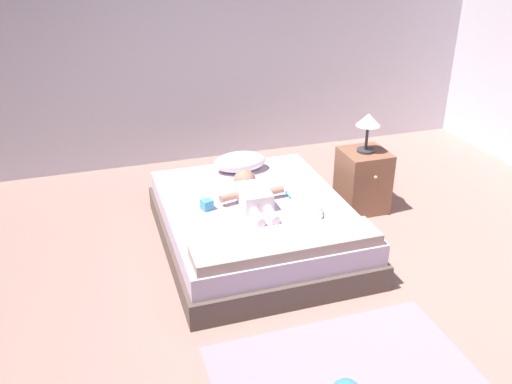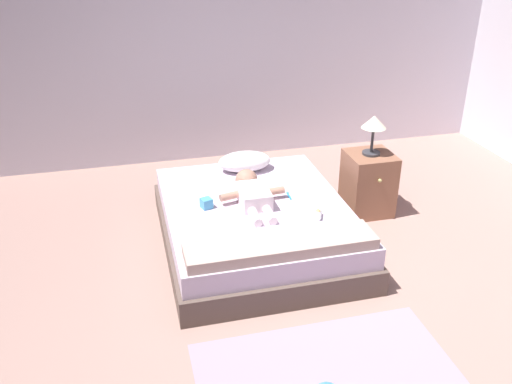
{
  "view_description": "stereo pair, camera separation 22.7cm",
  "coord_description": "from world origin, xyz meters",
  "px_view_note": "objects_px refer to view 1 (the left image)",
  "views": [
    {
      "loc": [
        -1.12,
        -2.37,
        2.27
      ],
      "look_at": [
        0.0,
        1.13,
        0.45
      ],
      "focal_mm": 38.87,
      "sensor_mm": 36.0,
      "label": 1
    },
    {
      "loc": [
        -0.9,
        -2.44,
        2.27
      ],
      "look_at": [
        0.0,
        1.13,
        0.45
      ],
      "focal_mm": 38.87,
      "sensor_mm": 36.0,
      "label": 2
    }
  ],
  "objects_px": {
    "lamp": "(368,123)",
    "toy_block": "(207,205)",
    "nightstand": "(363,180)",
    "baby_bottle": "(319,212)",
    "baby": "(252,193)",
    "toothbrush": "(287,194)",
    "pillow": "(240,162)",
    "bed": "(256,225)"
  },
  "relations": [
    {
      "from": "baby",
      "to": "toy_block",
      "type": "xyz_separation_m",
      "value": [
        -0.35,
        -0.03,
        -0.03
      ]
    },
    {
      "from": "pillow",
      "to": "baby_bottle",
      "type": "bearing_deg",
      "value": -71.47
    },
    {
      "from": "baby",
      "to": "bed",
      "type": "bearing_deg",
      "value": -75.23
    },
    {
      "from": "toothbrush",
      "to": "lamp",
      "type": "height_order",
      "value": "lamp"
    },
    {
      "from": "nightstand",
      "to": "baby_bottle",
      "type": "height_order",
      "value": "nightstand"
    },
    {
      "from": "toy_block",
      "to": "baby_bottle",
      "type": "xyz_separation_m",
      "value": [
        0.74,
        -0.34,
        -0.01
      ]
    },
    {
      "from": "lamp",
      "to": "toy_block",
      "type": "height_order",
      "value": "lamp"
    },
    {
      "from": "baby_bottle",
      "to": "pillow",
      "type": "bearing_deg",
      "value": 108.53
    },
    {
      "from": "toy_block",
      "to": "baby_bottle",
      "type": "height_order",
      "value": "baby_bottle"
    },
    {
      "from": "toothbrush",
      "to": "baby_bottle",
      "type": "xyz_separation_m",
      "value": [
        0.1,
        -0.38,
        0.02
      ]
    },
    {
      "from": "toothbrush",
      "to": "nightstand",
      "type": "height_order",
      "value": "nightstand"
    },
    {
      "from": "bed",
      "to": "pillow",
      "type": "relative_size",
      "value": 3.86
    },
    {
      "from": "pillow",
      "to": "baby",
      "type": "bearing_deg",
      "value": -97.5
    },
    {
      "from": "pillow",
      "to": "toothbrush",
      "type": "bearing_deg",
      "value": -68.65
    },
    {
      "from": "baby",
      "to": "baby_bottle",
      "type": "distance_m",
      "value": 0.54
    },
    {
      "from": "nightstand",
      "to": "lamp",
      "type": "height_order",
      "value": "lamp"
    },
    {
      "from": "toy_block",
      "to": "pillow",
      "type": "bearing_deg",
      "value": 54.34
    },
    {
      "from": "nightstand",
      "to": "lamp",
      "type": "xyz_separation_m",
      "value": [
        -0.0,
        0.0,
        0.51
      ]
    },
    {
      "from": "toothbrush",
      "to": "nightstand",
      "type": "relative_size",
      "value": 0.25
    },
    {
      "from": "bed",
      "to": "toothbrush",
      "type": "height_order",
      "value": "toothbrush"
    },
    {
      "from": "nightstand",
      "to": "toy_block",
      "type": "bearing_deg",
      "value": -169.63
    },
    {
      "from": "bed",
      "to": "nightstand",
      "type": "height_order",
      "value": "nightstand"
    },
    {
      "from": "bed",
      "to": "lamp",
      "type": "xyz_separation_m",
      "value": [
        1.05,
        0.29,
        0.61
      ]
    },
    {
      "from": "bed",
      "to": "lamp",
      "type": "distance_m",
      "value": 1.25
    },
    {
      "from": "bed",
      "to": "lamp",
      "type": "bearing_deg",
      "value": 15.42
    },
    {
      "from": "toothbrush",
      "to": "lamp",
      "type": "bearing_deg",
      "value": 15.89
    },
    {
      "from": "baby",
      "to": "toothbrush",
      "type": "xyz_separation_m",
      "value": [
        0.29,
        0.01,
        -0.06
      ]
    },
    {
      "from": "pillow",
      "to": "baby_bottle",
      "type": "distance_m",
      "value": 0.99
    },
    {
      "from": "baby",
      "to": "lamp",
      "type": "xyz_separation_m",
      "value": [
        1.06,
        0.23,
        0.36
      ]
    },
    {
      "from": "pillow",
      "to": "toy_block",
      "type": "distance_m",
      "value": 0.74
    },
    {
      "from": "toothbrush",
      "to": "nightstand",
      "type": "distance_m",
      "value": 0.81
    },
    {
      "from": "bed",
      "to": "toothbrush",
      "type": "distance_m",
      "value": 0.34
    },
    {
      "from": "pillow",
      "to": "baby_bottle",
      "type": "xyz_separation_m",
      "value": [
        0.32,
        -0.94,
        -0.05
      ]
    },
    {
      "from": "bed",
      "to": "baby",
      "type": "height_order",
      "value": "baby"
    },
    {
      "from": "pillow",
      "to": "baby_bottle",
      "type": "height_order",
      "value": "pillow"
    },
    {
      "from": "lamp",
      "to": "nightstand",
      "type": "bearing_deg",
      "value": -90.0
    },
    {
      "from": "toy_block",
      "to": "toothbrush",
      "type": "bearing_deg",
      "value": 3.53
    },
    {
      "from": "toothbrush",
      "to": "baby_bottle",
      "type": "bearing_deg",
      "value": -75.75
    },
    {
      "from": "toy_block",
      "to": "lamp",
      "type": "bearing_deg",
      "value": 10.37
    },
    {
      "from": "baby",
      "to": "toy_block",
      "type": "distance_m",
      "value": 0.36
    },
    {
      "from": "nightstand",
      "to": "toy_block",
      "type": "height_order",
      "value": "nightstand"
    },
    {
      "from": "nightstand",
      "to": "baby_bottle",
      "type": "distance_m",
      "value": 0.91
    }
  ]
}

